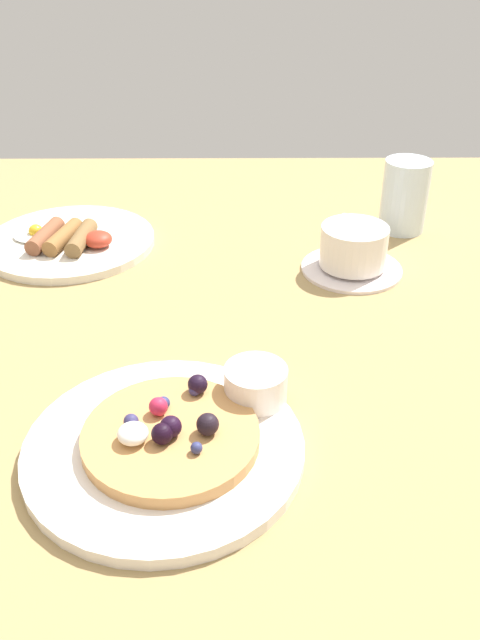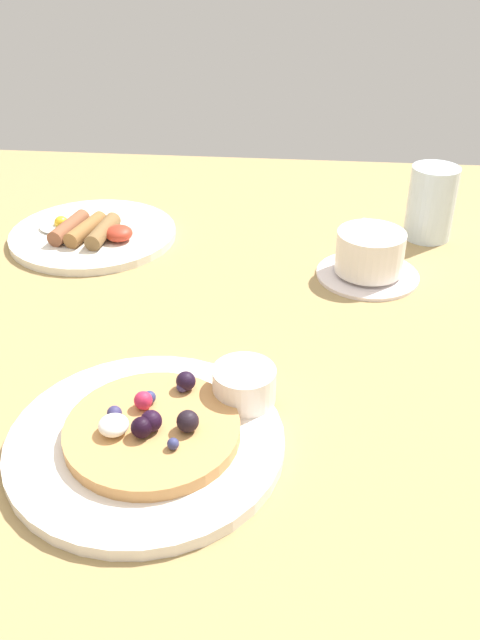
{
  "view_description": "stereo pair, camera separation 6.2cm",
  "coord_description": "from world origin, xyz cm",
  "px_view_note": "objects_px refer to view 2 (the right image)",
  "views": [
    {
      "loc": [
        0.08,
        -59.44,
        40.79
      ],
      "look_at": [
        0.5,
        -1.11,
        4.0
      ],
      "focal_mm": 37.68,
      "sensor_mm": 36.0,
      "label": 1
    },
    {
      "loc": [
        6.25,
        -59.16,
        40.79
      ],
      "look_at": [
        0.5,
        -1.11,
        4.0
      ],
      "focal_mm": 37.68,
      "sensor_mm": 36.0,
      "label": 2
    }
  ],
  "objects_px": {
    "syrup_ramekin": "(244,384)",
    "breakfast_plate": "(93,234)",
    "coffee_cup": "(370,250)",
    "water_glass": "(431,203)",
    "pancake_plate": "(146,442)",
    "coffee_saucer": "(367,273)"
  },
  "relations": [
    {
      "from": "syrup_ramekin",
      "to": "water_glass",
      "type": "relative_size",
      "value": 0.58
    },
    {
      "from": "coffee_saucer",
      "to": "coffee_cup",
      "type": "bearing_deg",
      "value": 95.59
    },
    {
      "from": "syrup_ramekin",
      "to": "breakfast_plate",
      "type": "bearing_deg",
      "value": 125.0
    },
    {
      "from": "syrup_ramekin",
      "to": "breakfast_plate",
      "type": "xyz_separation_m",
      "value": [
        -0.25,
        0.35,
        -0.02
      ]
    },
    {
      "from": "coffee_cup",
      "to": "water_glass",
      "type": "bearing_deg",
      "value": 54.37
    },
    {
      "from": "pancake_plate",
      "to": "water_glass",
      "type": "bearing_deg",
      "value": 56.9
    },
    {
      "from": "syrup_ramekin",
      "to": "breakfast_plate",
      "type": "height_order",
      "value": "syrup_ramekin"
    },
    {
      "from": "pancake_plate",
      "to": "coffee_saucer",
      "type": "bearing_deg",
      "value": 57.75
    },
    {
      "from": "breakfast_plate",
      "to": "coffee_cup",
      "type": "distance_m",
      "value": 0.39
    },
    {
      "from": "syrup_ramekin",
      "to": "water_glass",
      "type": "bearing_deg",
      "value": 61.22
    },
    {
      "from": "breakfast_plate",
      "to": "coffee_cup",
      "type": "height_order",
      "value": "coffee_cup"
    },
    {
      "from": "syrup_ramekin",
      "to": "coffee_saucer",
      "type": "distance_m",
      "value": 0.31
    },
    {
      "from": "syrup_ramekin",
      "to": "coffee_cup",
      "type": "height_order",
      "value": "coffee_cup"
    },
    {
      "from": "breakfast_plate",
      "to": "water_glass",
      "type": "xyz_separation_m",
      "value": [
        0.47,
        0.05,
        0.05
      ]
    },
    {
      "from": "pancake_plate",
      "to": "coffee_saucer",
      "type": "distance_m",
      "value": 0.4
    },
    {
      "from": "breakfast_plate",
      "to": "coffee_cup",
      "type": "bearing_deg",
      "value": -11.22
    },
    {
      "from": "pancake_plate",
      "to": "coffee_cup",
      "type": "bearing_deg",
      "value": 57.88
    },
    {
      "from": "water_glass",
      "to": "coffee_cup",
      "type": "bearing_deg",
      "value": -125.63
    },
    {
      "from": "syrup_ramekin",
      "to": "coffee_cup",
      "type": "distance_m",
      "value": 0.31
    },
    {
      "from": "breakfast_plate",
      "to": "coffee_saucer",
      "type": "distance_m",
      "value": 0.39
    },
    {
      "from": "coffee_cup",
      "to": "water_glass",
      "type": "distance_m",
      "value": 0.16
    },
    {
      "from": "pancake_plate",
      "to": "coffee_cup",
      "type": "height_order",
      "value": "coffee_cup"
    }
  ]
}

